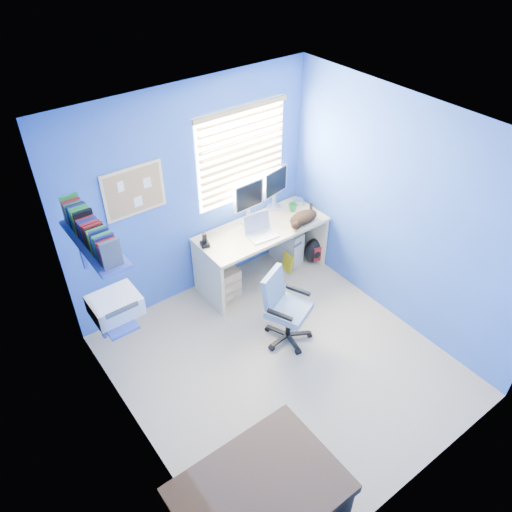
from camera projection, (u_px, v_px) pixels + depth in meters
floor at (282, 365)px, 5.15m from camera, size 3.00×3.20×0.00m
ceiling at (293, 139)px, 3.62m from camera, size 3.00×3.20×0.00m
wall_back at (192, 196)px, 5.40m from camera, size 3.00×0.01×2.50m
wall_front at (437, 392)px, 3.37m from camera, size 3.00×0.01×2.50m
wall_left at (130, 349)px, 3.67m from camera, size 0.01×3.20×2.50m
wall_right at (400, 216)px, 5.09m from camera, size 0.01×3.20×2.50m
desk at (262, 253)px, 6.04m from camera, size 1.58×0.65×0.74m
laptop at (262, 228)px, 5.62m from camera, size 0.35×0.29×0.22m
monitor_left at (248, 202)px, 5.75m from camera, size 0.40×0.13×0.54m
monitor_right at (274, 188)px, 6.00m from camera, size 0.42×0.20×0.54m
phone at (205, 239)px, 5.49m from camera, size 0.12×0.13×0.17m
mug at (293, 208)px, 6.07m from camera, size 0.10×0.09×0.10m
cd_spindle at (298, 202)px, 6.20m from camera, size 0.13×0.13×0.07m
cat at (303, 217)px, 5.86m from camera, size 0.43×0.34×0.14m
tower_pc at (286, 244)px, 6.43m from camera, size 0.25×0.46×0.45m
drawer_boxes at (223, 283)px, 5.85m from camera, size 0.35×0.28×0.41m
yellow_book at (288, 263)px, 6.30m from camera, size 0.03×0.17×0.24m
backpack at (315, 250)px, 6.42m from camera, size 0.34×0.29×0.34m
bed_corner at (260, 506)px, 3.73m from camera, size 1.15×0.82×0.55m
office_chair at (285, 316)px, 5.27m from camera, size 0.64×0.64×0.84m
window_blinds at (242, 156)px, 5.50m from camera, size 1.15×0.05×1.10m
corkboard at (134, 191)px, 4.89m from camera, size 0.64×0.02×0.52m
wall_shelves at (103, 271)px, 4.10m from camera, size 0.42×0.90×1.05m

